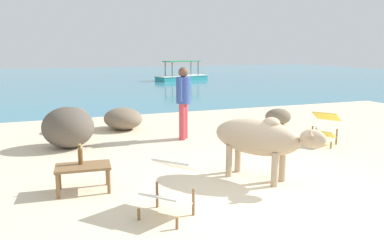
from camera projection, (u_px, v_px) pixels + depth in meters
The scene contains 13 objects.
sand_beach at pixel (262, 192), 5.43m from camera, with size 18.00×14.00×0.04m, color beige.
water_surface at pixel (93, 80), 25.67m from camera, with size 60.00×36.00×0.03m, color teal.
cow at pixel (259, 138), 5.80m from camera, with size 1.29×1.68×1.01m.
low_bench_table at pixel (83, 170), 5.36m from camera, with size 0.79×0.50×0.39m.
bottle at pixel (80, 156), 5.39m from camera, with size 0.07×0.07×0.30m.
deck_chair_near at pixel (324, 126), 8.12m from camera, with size 0.93×0.87×0.68m.
deck_chair_far at pixel (173, 183), 4.64m from camera, with size 0.92×0.91×0.68m.
person_standing at pixel (183, 98), 8.41m from camera, with size 0.35×0.42×1.62m.
shore_rock_large at pixel (278, 117), 10.16m from camera, with size 0.70×0.51×0.44m, color #756651.
shore_rock_medium at pixel (123, 119), 9.59m from camera, with size 1.06×0.93×0.55m, color #756651.
shore_rock_small at pixel (77, 119), 9.34m from camera, with size 0.80×0.59×0.59m, color #6B5B4C.
shore_rock_flat at pixel (68, 127), 7.77m from camera, with size 1.06×0.99×0.85m, color brown.
boat_teal at pixel (182, 76), 25.16m from camera, with size 3.85×2.25×1.29m.
Camera 1 is at (-2.76, -4.46, 2.04)m, focal length 35.37 mm.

